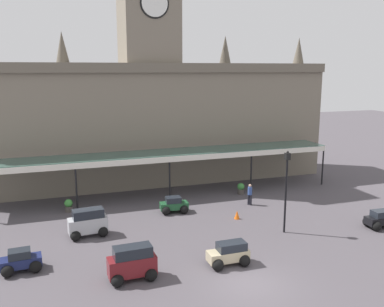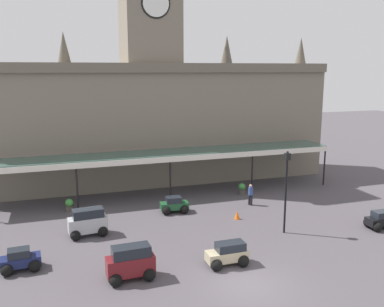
{
  "view_description": "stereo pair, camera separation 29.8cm",
  "coord_description": "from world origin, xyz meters",
  "px_view_note": "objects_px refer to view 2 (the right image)",
  "views": [
    {
      "loc": [
        -8.83,
        -17.12,
        10.44
      ],
      "look_at": [
        0.0,
        8.72,
        4.91
      ],
      "focal_mm": 39.29,
      "sensor_mm": 36.0,
      "label": 1
    },
    {
      "loc": [
        -8.54,
        -17.22,
        10.44
      ],
      "look_at": [
        0.0,
        8.72,
        4.91
      ],
      "focal_mm": 39.29,
      "sensor_mm": 36.0,
      "label": 2
    }
  ],
  "objects_px": {
    "car_navy_sedan": "(20,261)",
    "victorian_lamppost": "(286,183)",
    "car_green_sedan": "(174,206)",
    "car_silver_van": "(88,224)",
    "car_maroon_van": "(131,264)",
    "pedestrian_crossing_forecourt": "(250,194)",
    "traffic_cone": "(237,215)",
    "car_beige_estate": "(227,255)",
    "car_black_sedan": "(381,221)",
    "planter_near_kerb": "(69,205)",
    "planter_by_canopy": "(242,189)"
  },
  "relations": [
    {
      "from": "victorian_lamppost",
      "to": "car_navy_sedan",
      "type": "bearing_deg",
      "value": -179.18
    },
    {
      "from": "car_black_sedan",
      "to": "planter_near_kerb",
      "type": "height_order",
      "value": "car_black_sedan"
    },
    {
      "from": "victorian_lamppost",
      "to": "planter_by_canopy",
      "type": "relative_size",
      "value": 5.62
    },
    {
      "from": "car_green_sedan",
      "to": "pedestrian_crossing_forecourt",
      "type": "height_order",
      "value": "pedestrian_crossing_forecourt"
    },
    {
      "from": "car_maroon_van",
      "to": "planter_by_canopy",
      "type": "distance_m",
      "value": 16.36
    },
    {
      "from": "traffic_cone",
      "to": "planter_by_canopy",
      "type": "bearing_deg",
      "value": 62.11
    },
    {
      "from": "car_silver_van",
      "to": "car_green_sedan",
      "type": "relative_size",
      "value": 1.17
    },
    {
      "from": "car_maroon_van",
      "to": "traffic_cone",
      "type": "bearing_deg",
      "value": 35.77
    },
    {
      "from": "planter_near_kerb",
      "to": "car_navy_sedan",
      "type": "bearing_deg",
      "value": -107.59
    },
    {
      "from": "car_maroon_van",
      "to": "victorian_lamppost",
      "type": "distance_m",
      "value": 11.22
    },
    {
      "from": "car_navy_sedan",
      "to": "pedestrian_crossing_forecourt",
      "type": "xyz_separation_m",
      "value": [
        16.29,
        6.02,
        0.41
      ]
    },
    {
      "from": "car_navy_sedan",
      "to": "victorian_lamppost",
      "type": "distance_m",
      "value": 16.13
    },
    {
      "from": "car_beige_estate",
      "to": "planter_near_kerb",
      "type": "height_order",
      "value": "car_beige_estate"
    },
    {
      "from": "car_maroon_van",
      "to": "car_navy_sedan",
      "type": "distance_m",
      "value": 6.03
    },
    {
      "from": "car_maroon_van",
      "to": "car_green_sedan",
      "type": "relative_size",
      "value": 1.15
    },
    {
      "from": "car_green_sedan",
      "to": "car_navy_sedan",
      "type": "bearing_deg",
      "value": -148.48
    },
    {
      "from": "car_silver_van",
      "to": "pedestrian_crossing_forecourt",
      "type": "relative_size",
      "value": 1.48
    },
    {
      "from": "planter_near_kerb",
      "to": "car_silver_van",
      "type": "bearing_deg",
      "value": -79.72
    },
    {
      "from": "car_navy_sedan",
      "to": "car_silver_van",
      "type": "distance_m",
      "value": 5.3
    },
    {
      "from": "car_green_sedan",
      "to": "planter_near_kerb",
      "type": "bearing_deg",
      "value": 160.0
    },
    {
      "from": "planter_by_canopy",
      "to": "car_beige_estate",
      "type": "bearing_deg",
      "value": -118.2
    },
    {
      "from": "car_black_sedan",
      "to": "traffic_cone",
      "type": "xyz_separation_m",
      "value": [
        -8.38,
        4.61,
        -0.2
      ]
    },
    {
      "from": "car_green_sedan",
      "to": "planter_by_canopy",
      "type": "distance_m",
      "value": 7.18
    },
    {
      "from": "victorian_lamppost",
      "to": "traffic_cone",
      "type": "distance_m",
      "value": 4.82
    },
    {
      "from": "planter_near_kerb",
      "to": "pedestrian_crossing_forecourt",
      "type": "bearing_deg",
      "value": -12.16
    },
    {
      "from": "car_navy_sedan",
      "to": "car_green_sedan",
      "type": "distance_m",
      "value": 11.95
    },
    {
      "from": "victorian_lamppost",
      "to": "planter_near_kerb",
      "type": "bearing_deg",
      "value": 146.32
    },
    {
      "from": "planter_near_kerb",
      "to": "car_black_sedan",
      "type": "bearing_deg",
      "value": -27.15
    },
    {
      "from": "pedestrian_crossing_forecourt",
      "to": "planter_by_canopy",
      "type": "distance_m",
      "value": 2.92
    },
    {
      "from": "car_beige_estate",
      "to": "pedestrian_crossing_forecourt",
      "type": "distance_m",
      "value": 10.53
    },
    {
      "from": "car_green_sedan",
      "to": "planter_near_kerb",
      "type": "relative_size",
      "value": 2.21
    },
    {
      "from": "car_silver_van",
      "to": "pedestrian_crossing_forecourt",
      "type": "xyz_separation_m",
      "value": [
        12.51,
        2.32,
        0.1
      ]
    },
    {
      "from": "pedestrian_crossing_forecourt",
      "to": "traffic_cone",
      "type": "bearing_deg",
      "value": -131.69
    },
    {
      "from": "car_silver_van",
      "to": "car_green_sedan",
      "type": "height_order",
      "value": "car_silver_van"
    },
    {
      "from": "car_green_sedan",
      "to": "victorian_lamppost",
      "type": "xyz_separation_m",
      "value": [
        5.7,
        -6.02,
        2.82
      ]
    },
    {
      "from": "car_silver_van",
      "to": "car_green_sedan",
      "type": "bearing_deg",
      "value": 21.63
    },
    {
      "from": "car_navy_sedan",
      "to": "pedestrian_crossing_forecourt",
      "type": "height_order",
      "value": "pedestrian_crossing_forecourt"
    },
    {
      "from": "car_silver_van",
      "to": "car_maroon_van",
      "type": "bearing_deg",
      "value": -76.24
    },
    {
      "from": "car_silver_van",
      "to": "planter_near_kerb",
      "type": "relative_size",
      "value": 2.58
    },
    {
      "from": "car_navy_sedan",
      "to": "planter_near_kerb",
      "type": "height_order",
      "value": "car_navy_sedan"
    },
    {
      "from": "car_silver_van",
      "to": "planter_near_kerb",
      "type": "xyz_separation_m",
      "value": [
        -0.95,
        5.22,
        -0.32
      ]
    },
    {
      "from": "car_maroon_van",
      "to": "car_navy_sedan",
      "type": "bearing_deg",
      "value": 152.76
    },
    {
      "from": "traffic_cone",
      "to": "pedestrian_crossing_forecourt",
      "type": "bearing_deg",
      "value": 48.31
    },
    {
      "from": "victorian_lamppost",
      "to": "car_green_sedan",
      "type": "bearing_deg",
      "value": 133.42
    },
    {
      "from": "car_silver_van",
      "to": "planter_near_kerb",
      "type": "bearing_deg",
      "value": 100.28
    },
    {
      "from": "planter_by_canopy",
      "to": "planter_near_kerb",
      "type": "bearing_deg",
      "value": 179.74
    },
    {
      "from": "car_navy_sedan",
      "to": "car_silver_van",
      "type": "height_order",
      "value": "car_silver_van"
    },
    {
      "from": "car_green_sedan",
      "to": "traffic_cone",
      "type": "relative_size",
      "value": 3.52
    },
    {
      "from": "car_beige_estate",
      "to": "car_silver_van",
      "type": "bearing_deg",
      "value": 136.22
    },
    {
      "from": "car_black_sedan",
      "to": "car_navy_sedan",
      "type": "relative_size",
      "value": 0.99
    }
  ]
}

